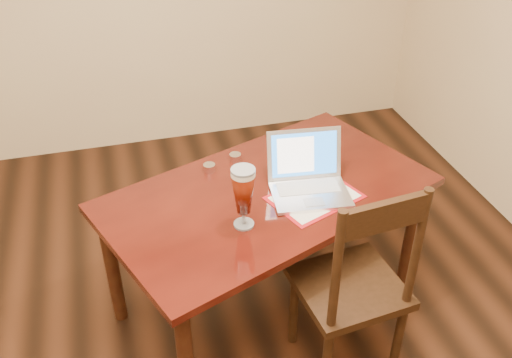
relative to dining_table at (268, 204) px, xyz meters
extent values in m
cube|color=#430F09|center=(0.00, 0.01, 0.05)|extent=(1.76, 1.37, 0.04)
cylinder|color=#331A0C|center=(0.78, -0.07, -0.31)|extent=(0.07, 0.07, 0.69)
cylinder|color=#331A0C|center=(-0.78, 0.09, -0.31)|extent=(0.07, 0.07, 0.69)
cylinder|color=#331A0C|center=(0.52, 0.59, -0.31)|extent=(0.07, 0.07, 0.69)
cube|color=maroon|center=(0.20, -0.10, 0.08)|extent=(0.48, 0.42, 0.00)
cube|color=beige|center=(0.20, -0.10, 0.08)|extent=(0.43, 0.37, 0.00)
cube|color=silver|center=(0.18, -0.09, 0.09)|extent=(0.39, 0.29, 0.02)
cube|color=#B4B5B9|center=(0.18, -0.04, 0.10)|extent=(0.31, 0.14, 0.00)
cube|color=#B4B4B9|center=(0.17, -0.16, 0.10)|extent=(0.10, 0.07, 0.00)
cube|color=silver|center=(0.20, 0.06, 0.22)|extent=(0.37, 0.11, 0.24)
cube|color=blue|center=(0.20, 0.06, 0.22)|extent=(0.32, 0.09, 0.20)
cube|color=white|center=(0.15, 0.06, 0.22)|extent=(0.18, 0.07, 0.17)
cylinder|color=silver|center=(-0.18, -0.21, 0.08)|extent=(0.09, 0.09, 0.01)
cylinder|color=silver|center=(-0.18, -0.21, 0.12)|extent=(0.02, 0.02, 0.06)
cylinder|color=beige|center=(-0.18, -0.21, 0.35)|extent=(0.10, 0.10, 0.02)
cylinder|color=silver|center=(-0.18, -0.21, 0.36)|extent=(0.10, 0.10, 0.01)
cylinder|color=silver|center=(-0.24, 0.25, 0.09)|extent=(0.06, 0.06, 0.04)
cylinder|color=silver|center=(-0.09, 0.31, 0.09)|extent=(0.06, 0.06, 0.04)
cube|color=black|center=(0.25, -0.45, -0.19)|extent=(0.50, 0.48, 0.04)
cylinder|color=black|center=(0.45, -0.61, -0.43)|extent=(0.04, 0.04, 0.44)
cylinder|color=black|center=(0.05, -0.30, -0.43)|extent=(0.04, 0.04, 0.44)
cylinder|color=black|center=(0.41, -0.26, -0.43)|extent=(0.04, 0.04, 0.44)
cylinder|color=black|center=(0.08, -0.64, 0.13)|extent=(0.04, 0.04, 0.58)
cylinder|color=black|center=(0.45, -0.61, 0.13)|extent=(0.04, 0.04, 0.58)
cube|color=black|center=(0.27, -0.63, 0.34)|extent=(0.37, 0.07, 0.13)
camera|label=1|loc=(-0.65, -2.12, 1.65)|focal=40.00mm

